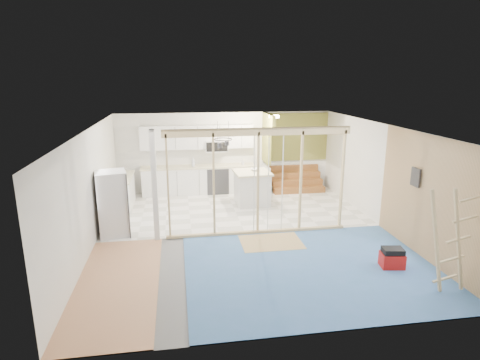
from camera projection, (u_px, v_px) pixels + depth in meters
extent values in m
cube|color=slate|center=(245.00, 234.00, 9.75)|extent=(7.00, 8.00, 0.01)
cube|color=white|center=(246.00, 128.00, 9.09)|extent=(7.00, 8.00, 0.01)
cube|color=white|center=(225.00, 152.00, 13.24)|extent=(7.00, 0.01, 2.60)
cube|color=white|center=(294.00, 256.00, 5.60)|extent=(7.00, 0.01, 2.60)
cube|color=white|center=(90.00, 189.00, 8.89)|extent=(0.01, 8.00, 2.60)
cube|color=white|center=(384.00, 177.00, 9.95)|extent=(0.01, 8.00, 2.60)
cube|color=white|center=(234.00, 208.00, 11.66)|extent=(7.00, 4.00, 0.02)
cube|color=#4871B1|center=(312.00, 269.00, 7.99)|extent=(5.00, 4.00, 0.02)
cube|color=tan|center=(118.00, 284.00, 7.41)|extent=(1.50, 4.00, 0.02)
cube|color=tan|center=(271.00, 242.00, 9.25)|extent=(1.40, 1.00, 0.01)
cube|color=tan|center=(259.00, 132.00, 9.16)|extent=(4.40, 0.09, 0.18)
cube|color=tan|center=(257.00, 232.00, 9.78)|extent=(4.40, 0.09, 0.06)
cube|color=silver|center=(155.00, 187.00, 9.10)|extent=(0.12, 0.14, 2.60)
cube|color=tan|center=(168.00, 186.00, 9.15)|extent=(0.04, 0.09, 2.40)
cube|color=tan|center=(214.00, 184.00, 9.31)|extent=(0.04, 0.09, 2.40)
cube|color=tan|center=(258.00, 182.00, 9.47)|extent=(0.05, 0.09, 2.40)
cube|color=tan|center=(301.00, 181.00, 9.63)|extent=(0.04, 0.09, 2.40)
cube|color=tan|center=(342.00, 179.00, 9.79)|extent=(0.04, 0.09, 2.40)
cylinder|color=silver|center=(254.00, 186.00, 9.44)|extent=(0.02, 0.02, 2.35)
cylinder|color=silver|center=(282.00, 184.00, 9.60)|extent=(0.02, 0.02, 2.35)
cylinder|color=silver|center=(268.00, 185.00, 9.52)|extent=(0.02, 0.02, 2.35)
cube|color=white|center=(199.00, 180.00, 13.04)|extent=(3.60, 0.60, 0.88)
cube|color=beige|center=(198.00, 167.00, 12.92)|extent=(3.66, 0.64, 0.05)
cube|color=white|center=(122.00, 193.00, 11.63)|extent=(0.60, 1.60, 0.88)
cube|color=beige|center=(121.00, 178.00, 11.52)|extent=(0.64, 1.64, 0.05)
cube|color=white|center=(197.00, 137.00, 12.80)|extent=(3.60, 0.34, 0.75)
cube|color=white|center=(216.00, 146.00, 12.92)|extent=(0.72, 0.38, 0.36)
cube|color=black|center=(217.00, 147.00, 12.74)|extent=(0.68, 0.02, 0.30)
cube|color=olive|center=(267.00, 138.00, 12.89)|extent=(0.10, 0.90, 1.60)
cube|color=white|center=(266.00, 179.00, 13.23)|extent=(0.10, 0.90, 0.90)
cube|color=olive|center=(272.00, 123.00, 12.08)|extent=(0.10, 0.50, 0.50)
cube|color=olive|center=(296.00, 137.00, 13.47)|extent=(2.20, 0.04, 1.60)
cube|color=white|center=(294.00, 174.00, 13.79)|extent=(2.20, 0.04, 0.90)
cube|color=#96532B|center=(299.00, 190.00, 13.14)|extent=(1.70, 0.26, 0.20)
cube|color=#96532B|center=(297.00, 182.00, 13.34)|extent=(1.70, 0.26, 0.20)
cube|color=#96532B|center=(295.00, 175.00, 13.54)|extent=(1.70, 0.26, 0.20)
cube|color=#96532B|center=(293.00, 167.00, 13.73)|extent=(1.70, 0.26, 0.20)
torus|color=black|center=(223.00, 139.00, 11.00)|extent=(0.52, 0.52, 0.02)
cylinder|color=black|center=(218.00, 130.00, 10.92)|extent=(0.01, 0.01, 0.50)
cylinder|color=black|center=(228.00, 130.00, 10.96)|extent=(0.01, 0.01, 0.50)
cylinder|color=#37373C|center=(220.00, 145.00, 10.93)|extent=(0.14, 0.14, 0.14)
cylinder|color=#37373C|center=(227.00, 143.00, 11.15)|extent=(0.12, 0.12, 0.12)
cube|color=tan|center=(433.00, 201.00, 8.04)|extent=(0.02, 4.00, 2.60)
cube|color=#37373C|center=(416.00, 177.00, 8.52)|extent=(0.04, 0.30, 0.40)
cylinder|color=#FFEABF|center=(274.00, 117.00, 12.19)|extent=(0.32, 0.32, 0.08)
cube|color=silver|center=(113.00, 204.00, 9.50)|extent=(0.81, 0.79, 1.59)
cube|color=#37373C|center=(127.00, 203.00, 9.55)|extent=(0.15, 0.63, 1.56)
cube|color=silver|center=(252.00, 189.00, 11.92)|extent=(0.97, 0.97, 0.94)
cube|color=beige|center=(252.00, 172.00, 11.79)|extent=(1.09, 1.09, 0.05)
imported|color=silver|center=(255.00, 170.00, 11.89)|extent=(0.31, 0.31, 0.06)
imported|color=silver|center=(193.00, 162.00, 12.76)|extent=(0.15, 0.15, 0.30)
imported|color=silver|center=(243.00, 162.00, 13.05)|extent=(0.08, 0.08, 0.17)
cube|color=#AB130F|center=(392.00, 261.00, 8.02)|extent=(0.49, 0.40, 0.31)
cube|color=black|center=(393.00, 251.00, 7.97)|extent=(0.44, 0.35, 0.11)
cube|color=tan|center=(436.00, 242.00, 6.87)|extent=(0.46, 0.04, 1.91)
cube|color=tan|center=(458.00, 241.00, 6.93)|extent=(0.46, 0.04, 1.91)
cube|color=tan|center=(445.00, 279.00, 7.09)|extent=(0.46, 0.04, 0.13)
cube|color=tan|center=(451.00, 259.00, 7.00)|extent=(0.46, 0.04, 0.13)
cube|color=tan|center=(458.00, 239.00, 6.92)|extent=(0.46, 0.04, 0.13)
cube|color=tan|center=(465.00, 219.00, 6.84)|extent=(0.46, 0.04, 0.13)
cube|color=tan|center=(472.00, 198.00, 6.76)|extent=(0.46, 0.04, 0.13)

